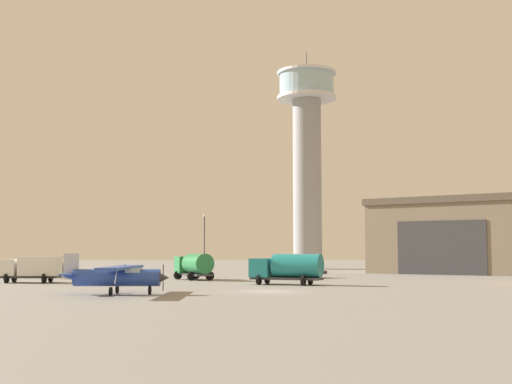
# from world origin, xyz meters

# --- Properties ---
(ground_plane) EXTENTS (400.00, 400.00, 0.00)m
(ground_plane) POSITION_xyz_m (0.00, 0.00, 0.00)
(ground_plane) COLOR gray
(control_tower) EXTENTS (11.38, 11.38, 41.77)m
(control_tower) POSITION_xyz_m (9.78, 70.47, 23.54)
(control_tower) COLOR gray
(control_tower) RESTS_ON ground_plane
(hangar) EXTENTS (31.40, 30.74, 11.15)m
(hangar) POSITION_xyz_m (31.29, 46.70, 5.60)
(hangar) COLOR #7A6B56
(hangar) RESTS_ON ground_plane
(airplane_blue) EXTENTS (8.30, 10.56, 3.13)m
(airplane_blue) POSITION_xyz_m (-11.82, -3.91, 1.46)
(airplane_blue) COLOR #2847A8
(airplane_blue) RESTS_ON ground_plane
(airplane_black) EXTENTS (6.99, 8.90, 2.62)m
(airplane_black) POSITION_xyz_m (-26.87, 29.81, 1.22)
(airplane_black) COLOR black
(airplane_black) RESTS_ON ground_plane
(truck_flatbed_yellow) EXTENTS (6.62, 3.03, 2.61)m
(truck_flatbed_yellow) POSITION_xyz_m (3.73, 28.09, 1.26)
(truck_flatbed_yellow) COLOR #38383D
(truck_flatbed_yellow) RESTS_ON ground_plane
(truck_fuel_tanker_green) EXTENTS (5.02, 6.43, 3.04)m
(truck_fuel_tanker_green) POSITION_xyz_m (-7.84, 22.37, 1.69)
(truck_fuel_tanker_green) COLOR #38383D
(truck_fuel_tanker_green) RESTS_ON ground_plane
(truck_fuel_tanker_teal) EXTENTS (7.47, 5.01, 3.04)m
(truck_fuel_tanker_teal) POSITION_xyz_m (2.25, 10.82, 1.69)
(truck_fuel_tanker_teal) COLOR #38383D
(truck_fuel_tanker_teal) RESTS_ON ground_plane
(truck_box_white) EXTENTS (5.97, 3.31, 2.77)m
(truck_box_white) POSITION_xyz_m (-24.44, 15.56, 1.58)
(truck_box_white) COLOR #38383D
(truck_box_white) RESTS_ON ground_plane
(light_post_west) EXTENTS (0.44, 0.44, 9.21)m
(light_post_west) POSITION_xyz_m (-8.50, 50.81, 5.45)
(light_post_west) COLOR #38383D
(light_post_west) RESTS_ON ground_plane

